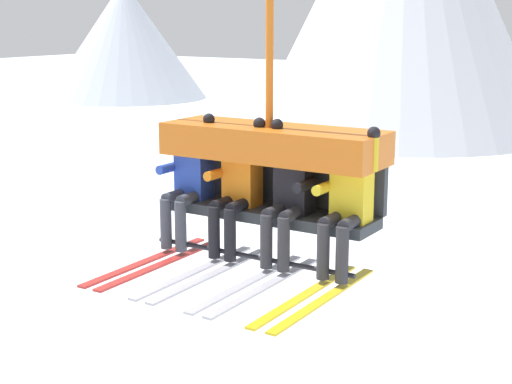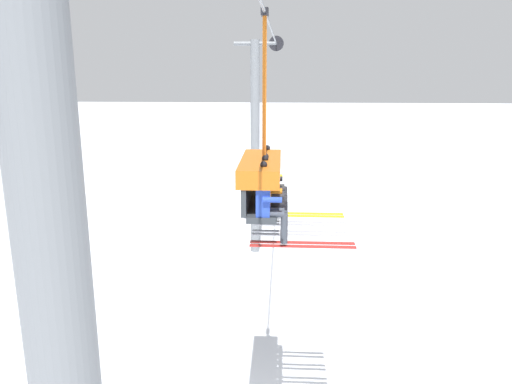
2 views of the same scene
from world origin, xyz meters
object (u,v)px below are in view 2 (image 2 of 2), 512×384
at_px(lift_tower_far, 256,145).
at_px(skier_black, 272,187).
at_px(skier_blue, 271,204).
at_px(skier_yellow, 273,180).
at_px(chairlift_chair, 260,174).
at_px(skier_orange, 272,195).

relative_size(lift_tower_far, skier_black, 5.04).
bearing_deg(skier_blue, skier_yellow, 0.00).
bearing_deg(skier_black, lift_tower_far, 4.90).
height_order(lift_tower_far, skier_yellow, lift_tower_far).
xyz_separation_m(chairlift_chair, skier_yellow, (0.84, -0.21, -0.30)).
xyz_separation_m(chairlift_chair, skier_blue, (-0.84, -0.21, -0.30)).
bearing_deg(skier_black, skier_orange, 180.00).
bearing_deg(skier_yellow, skier_blue, 180.00).
height_order(chairlift_chair, skier_black, chairlift_chair).
xyz_separation_m(skier_orange, skier_black, (0.55, 0.00, 0.00)).
bearing_deg(skier_yellow, lift_tower_far, 5.17).
bearing_deg(skier_blue, lift_tower_far, 4.44).
height_order(chairlift_chair, skier_yellow, chairlift_chair).
xyz_separation_m(lift_tower_far, skier_orange, (-11.32, -0.92, 0.87)).
height_order(lift_tower_far, skier_black, lift_tower_far).
distance_m(chairlift_chair, skier_yellow, 0.92).
height_order(chairlift_chair, skier_blue, chairlift_chair).
bearing_deg(lift_tower_far, skier_black, -175.10).
bearing_deg(skier_yellow, skier_black, 180.00).
bearing_deg(skier_orange, chairlift_chair, 37.67).
height_order(lift_tower_far, chairlift_chair, lift_tower_far).
relative_size(skier_blue, skier_black, 1.00).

